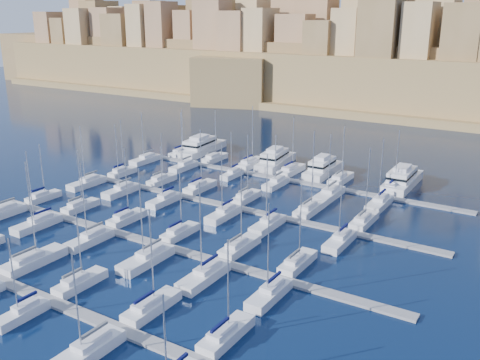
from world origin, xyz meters
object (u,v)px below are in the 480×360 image
Objects in this scene: sailboat_2 at (34,260)px; motor_yacht_d at (402,179)px; sailboat_4 at (151,307)px; motor_yacht_b at (275,160)px; motor_yacht_c at (323,168)px; motor_yacht_a at (201,147)px.

sailboat_2 is 79.05m from motor_yacht_d.
sailboat_2 is 24.61m from sailboat_4.
motor_yacht_b and motor_yacht_d have the same top height.
sailboat_4 is 0.83× the size of motor_yacht_d.
motor_yacht_d is at bearing 61.85° from sailboat_2.
sailboat_2 is 71.02m from motor_yacht_c.
motor_yacht_d is (12.69, 70.37, 0.98)m from sailboat_4.
motor_yacht_d is (32.20, 0.40, 0.00)m from motor_yacht_b.
sailboat_4 reaches higher than motor_yacht_a.
motor_yacht_b is 1.12× the size of motor_yacht_c.
motor_yacht_b is (24.26, -1.11, -0.00)m from motor_yacht_a.
motor_yacht_d is (18.83, 1.13, -0.00)m from motor_yacht_c.
sailboat_4 is 69.53m from motor_yacht_c.
motor_yacht_a and motor_yacht_b have the same top height.
motor_yacht_d is at bearing 0.71° from motor_yacht_b.
motor_yacht_d is at bearing 3.42° from motor_yacht_c.
sailboat_2 is 0.87× the size of motor_yacht_a.
sailboat_4 is at bearing -74.42° from motor_yacht_b.
motor_yacht_c is at bearing -3.11° from motor_yacht_b.
motor_yacht_c is 0.87× the size of motor_yacht_d.
motor_yacht_a is at bearing 179.28° from motor_yacht_d.
motor_yacht_a is at bearing 121.62° from sailboat_4.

